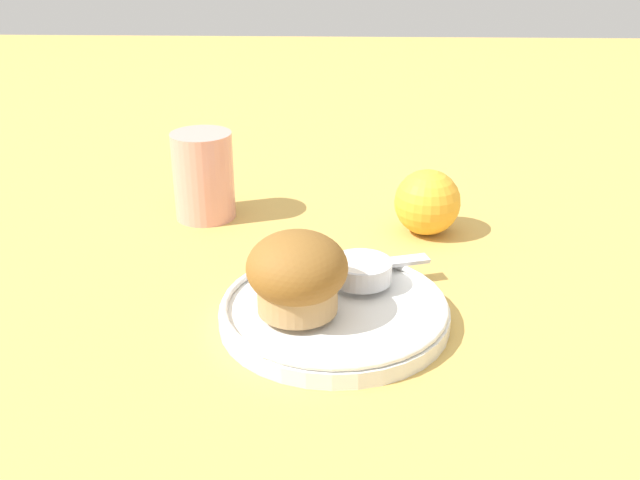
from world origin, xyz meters
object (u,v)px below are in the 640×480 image
muffin (297,274)px  butter_knife (341,268)px  juice_glass (204,176)px  orange_fruit (427,202)px

muffin → butter_knife: bearing=64.1°
muffin → juice_glass: bearing=116.6°
muffin → juice_glass: 0.26m
muffin → butter_knife: muffin is taller
orange_fruit → juice_glass: size_ratio=0.72×
muffin → juice_glass: (-0.12, 0.24, -0.00)m
orange_fruit → juice_glass: (-0.24, 0.04, 0.01)m
muffin → orange_fruit: 0.24m
butter_knife → juice_glass: size_ratio=1.69×
orange_fruit → butter_knife: bearing=-124.5°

